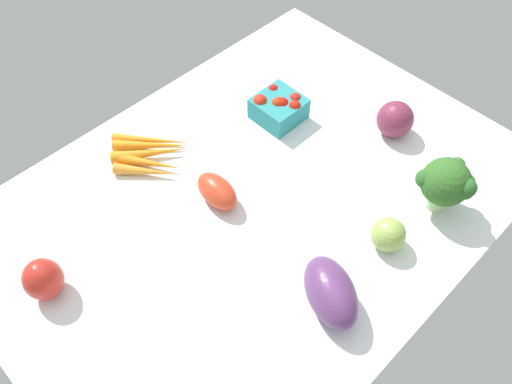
# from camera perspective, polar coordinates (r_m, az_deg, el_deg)

# --- Properties ---
(tablecloth) EXTENTS (1.04, 0.76, 0.02)m
(tablecloth) POSITION_cam_1_polar(r_m,az_deg,el_deg) (1.05, 0.00, -0.99)
(tablecloth) COLOR white
(tablecloth) RESTS_ON ground
(roma_tomato) EXTENTS (0.06, 0.10, 0.06)m
(roma_tomato) POSITION_cam_1_polar(r_m,az_deg,el_deg) (1.02, -4.18, 0.09)
(roma_tomato) COLOR red
(roma_tomato) RESTS_ON tablecloth
(berry_basket) EXTENTS (0.10, 0.10, 0.06)m
(berry_basket) POSITION_cam_1_polar(r_m,az_deg,el_deg) (1.17, 2.44, 9.05)
(berry_basket) COLOR teal
(berry_basket) RESTS_ON tablecloth
(eggplant) EXTENTS (0.13, 0.16, 0.08)m
(eggplant) POSITION_cam_1_polar(r_m,az_deg,el_deg) (0.90, 7.99, -10.56)
(eggplant) COLOR #61376E
(eggplant) RESTS_ON tablecloth
(heirloom_tomato_green) EXTENTS (0.06, 0.06, 0.06)m
(heirloom_tomato_green) POSITION_cam_1_polar(r_m,az_deg,el_deg) (0.99, 13.95, -4.41)
(heirloom_tomato_green) COLOR #99BD55
(heirloom_tomato_green) RESTS_ON tablecloth
(red_onion_center) EXTENTS (0.08, 0.08, 0.08)m
(red_onion_center) POSITION_cam_1_polar(r_m,az_deg,el_deg) (1.17, 14.65, 7.54)
(red_onion_center) COLOR #7D2B48
(red_onion_center) RESTS_ON tablecloth
(broccoli_head) EXTENTS (0.10, 0.10, 0.12)m
(broccoli_head) POSITION_cam_1_polar(r_m,az_deg,el_deg) (1.03, 19.76, 0.92)
(broccoli_head) COLOR #A6CA88
(broccoli_head) RESTS_ON tablecloth
(bell_pepper_red) EXTENTS (0.09, 0.09, 0.08)m
(bell_pepper_red) POSITION_cam_1_polar(r_m,az_deg,el_deg) (0.97, -21.81, -8.65)
(bell_pepper_red) COLOR red
(bell_pepper_red) RESTS_ON tablecloth
(carrot_bunch) EXTENTS (0.18, 0.19, 0.03)m
(carrot_bunch) POSITION_cam_1_polar(r_m,az_deg,el_deg) (1.12, -11.35, 3.96)
(carrot_bunch) COLOR orange
(carrot_bunch) RESTS_ON tablecloth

